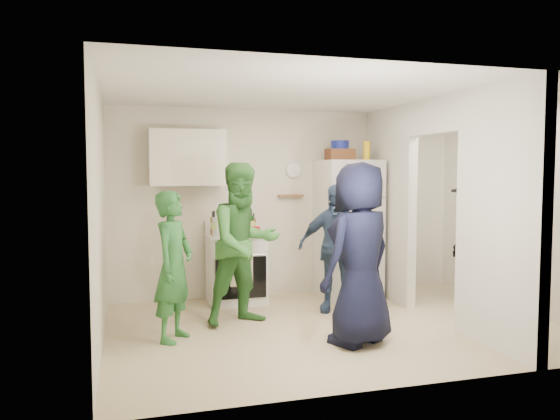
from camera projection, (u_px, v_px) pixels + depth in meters
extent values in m
plane|color=#C4B28A|center=(335.00, 326.00, 5.91)|extent=(4.80, 4.80, 0.00)
plane|color=silver|center=(290.00, 203.00, 7.45)|extent=(4.80, 0.00, 4.80)
plane|color=silver|center=(418.00, 227.00, 4.19)|extent=(4.80, 0.00, 4.80)
plane|color=silver|center=(100.00, 217.00, 5.17)|extent=(0.00, 3.40, 3.40)
plane|color=silver|center=(524.00, 208.00, 6.48)|extent=(0.00, 3.40, 3.40)
plane|color=white|center=(337.00, 93.00, 5.73)|extent=(4.80, 4.80, 0.00)
cube|color=silver|center=(390.00, 204.00, 7.21)|extent=(0.12, 1.20, 2.50)
cube|color=silver|center=(499.00, 217.00, 5.10)|extent=(0.12, 1.20, 2.50)
cube|color=silver|center=(437.00, 116.00, 6.08)|extent=(0.12, 1.00, 0.40)
cube|color=white|center=(236.00, 269.00, 6.97)|extent=(0.73, 0.61, 0.87)
cube|color=silver|center=(187.00, 158.00, 6.86)|extent=(0.95, 0.34, 0.70)
cube|color=silver|center=(348.00, 228.00, 7.33)|extent=(0.75, 0.73, 1.83)
cube|color=brown|center=(340.00, 155.00, 7.28)|extent=(0.35, 0.25, 0.15)
cylinder|color=navy|center=(340.00, 145.00, 7.27)|extent=(0.24, 0.24, 0.11)
cylinder|color=yellow|center=(367.00, 151.00, 7.22)|extent=(0.09, 0.09, 0.25)
cylinder|color=white|center=(294.00, 170.00, 7.42)|extent=(0.22, 0.02, 0.22)
cube|color=olive|center=(291.00, 196.00, 7.40)|extent=(0.35, 0.08, 0.03)
cube|color=black|center=(512.00, 174.00, 6.64)|extent=(0.03, 0.70, 0.80)
cube|color=white|center=(511.00, 174.00, 6.63)|extent=(0.04, 0.76, 0.86)
cube|color=white|center=(510.00, 145.00, 6.60)|extent=(0.04, 0.82, 0.18)
cylinder|color=#F9FF15|center=(230.00, 227.00, 6.69)|extent=(0.09, 0.09, 0.25)
cylinder|color=red|center=(256.00, 231.00, 6.80)|extent=(0.09, 0.09, 0.12)
imported|color=#347D32|center=(174.00, 266.00, 5.39)|extent=(0.59, 0.65, 1.49)
imported|color=#3F883B|center=(244.00, 244.00, 5.98)|extent=(1.02, 0.89, 1.78)
imported|color=#364A77|center=(335.00, 248.00, 6.52)|extent=(0.96, 0.80, 1.53)
imported|color=black|center=(360.00, 254.00, 5.27)|extent=(1.03, 0.91, 1.77)
imported|color=black|center=(474.00, 240.00, 6.85)|extent=(0.83, 1.17, 1.65)
cylinder|color=brown|center=(213.00, 223.00, 6.97)|extent=(0.07, 0.07, 0.30)
cylinder|color=#1A4F1A|center=(222.00, 223.00, 6.81)|extent=(0.06, 0.06, 0.32)
cylinder|color=#9B9FA8|center=(227.00, 221.00, 7.07)|extent=(0.06, 0.06, 0.33)
cylinder|color=brown|center=(238.00, 224.00, 6.90)|extent=(0.07, 0.07, 0.29)
cylinder|color=#9499A4|center=(242.00, 222.00, 7.14)|extent=(0.07, 0.07, 0.28)
cylinder|color=#133516|center=(251.00, 222.00, 6.99)|extent=(0.08, 0.08, 0.33)
cylinder|color=brown|center=(254.00, 223.00, 7.15)|extent=(0.07, 0.07, 0.26)
cylinder|color=#ACB5B8|center=(214.00, 224.00, 6.72)|extent=(0.06, 0.06, 0.32)
cylinder|color=#5A170F|center=(237.00, 223.00, 7.05)|extent=(0.06, 0.06, 0.28)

